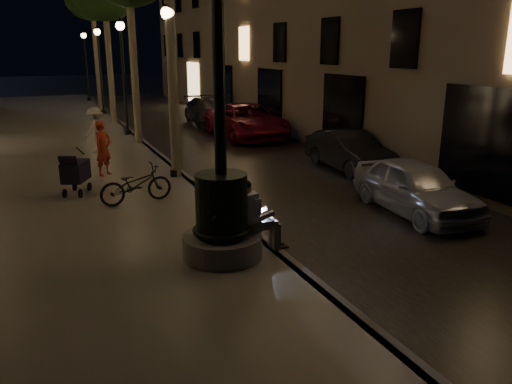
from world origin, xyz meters
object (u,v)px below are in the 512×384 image
tree_far (92,0)px  lamp_curb_a (170,68)px  pedestrian_white (96,130)px  seated_man_laptop (254,214)px  lamp_curb_d (86,57)px  lamp_curb_b (123,62)px  stroller (75,172)px  car_second (350,151)px  car_front (415,187)px  bicycle (136,184)px  fountain_lamppost (222,202)px  car_third (247,121)px  lamp_curb_c (99,59)px  car_rear (209,111)px  pedestrian_red (103,148)px

tree_far → lamp_curb_a: bearing=-90.3°
pedestrian_white → seated_man_laptop: bearing=56.7°
lamp_curb_d → pedestrian_white: (-1.64, -19.46, -2.24)m
lamp_curb_b → stroller: bearing=-107.2°
tree_far → car_second: bearing=-73.8°
car_front → pedestrian_white: (-6.11, 9.46, 0.36)m
car_second → pedestrian_white: (-7.14, 5.21, 0.37)m
stroller → lamp_curb_b: bearing=97.6°
lamp_curb_d → bicycle: (-1.49, -26.17, -2.58)m
lamp_curb_d → pedestrian_white: 19.66m
fountain_lamppost → tree_far: tree_far is taller
car_second → lamp_curb_b: bearing=124.9°
car_third → car_second: bearing=-82.7°
car_front → lamp_curb_c: bearing=107.0°
seated_man_laptop → pedestrian_white: size_ratio=0.85×
stroller → car_second: size_ratio=0.31×
car_front → lamp_curb_a: bearing=137.2°
lamp_curb_c → tree_far: bearing=87.7°
stroller → lamp_curb_a: bearing=41.8°
car_rear → pedestrian_white: size_ratio=2.89×
car_front → car_third: size_ratio=0.70×
seated_man_laptop → bicycle: seated_man_laptop is taller
fountain_lamppost → bicycle: bearing=101.7°
lamp_curb_c → pedestrian_red: size_ratio=3.03×
lamp_curb_c → pedestrian_white: (-1.64, -11.46, -2.24)m
car_rear → bicycle: size_ratio=2.67×
car_third → pedestrian_white: size_ratio=3.34×
lamp_curb_b → lamp_curb_c: 8.00m
bicycle → stroller: bearing=35.4°
car_third → pedestrian_red: bearing=-139.7°
tree_far → lamp_curb_c: 3.77m
tree_far → lamp_curb_c: (-0.08, -2.00, -3.20)m
lamp_curb_d → pedestrian_red: 23.23m
stroller → car_second: 8.24m
car_third → car_rear: car_third is taller
lamp_curb_a → lamp_curb_d: 24.00m
car_second → pedestrian_white: size_ratio=2.38×
car_rear → bicycle: car_rear is taller
seated_man_laptop → lamp_curb_d: bearing=89.8°
fountain_lamppost → lamp_curb_b: bearing=87.1°
fountain_lamppost → car_rear: bearing=72.5°
seated_man_laptop → lamp_curb_c: bearing=89.8°
lamp_curb_b → lamp_curb_c: bearing=90.0°
fountain_lamppost → seated_man_laptop: size_ratio=3.86×
lamp_curb_a → stroller: bearing=-162.9°
lamp_curb_c → bicycle: bearing=-94.7°
tree_far → car_third: 13.88m
car_front → car_rear: bearing=94.3°
fountain_lamppost → bicycle: fountain_lamppost is taller
stroller → car_front: size_ratio=0.32×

